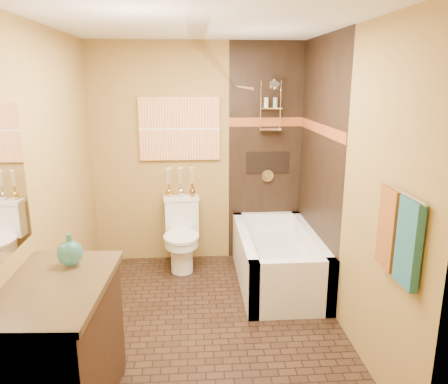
{
  "coord_description": "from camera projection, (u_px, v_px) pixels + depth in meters",
  "views": [
    {
      "loc": [
        -0.07,
        -3.44,
        2.09
      ],
      "look_at": [
        0.21,
        0.4,
        1.09
      ],
      "focal_mm": 35.0,
      "sensor_mm": 36.0,
      "label": 1
    }
  ],
  "objects": [
    {
      "name": "floor",
      "position": [
        203.0,
        323.0,
        3.85
      ],
      "size": [
        3.0,
        3.0,
        0.0
      ],
      "primitive_type": "plane",
      "color": "black",
      "rests_on": "ground"
    },
    {
      "name": "wall_left",
      "position": [
        50.0,
        189.0,
        3.45
      ],
      "size": [
        0.02,
        3.0,
        2.5
      ],
      "primitive_type": "cube",
      "color": "olive",
      "rests_on": "floor"
    },
    {
      "name": "wall_right",
      "position": [
        346.0,
        183.0,
        3.62
      ],
      "size": [
        0.02,
        3.0,
        2.5
      ],
      "primitive_type": "cube",
      "color": "olive",
      "rests_on": "floor"
    },
    {
      "name": "wall_back",
      "position": [
        198.0,
        155.0,
        4.99
      ],
      "size": [
        2.4,
        0.02,
        2.5
      ],
      "primitive_type": "cube",
      "color": "olive",
      "rests_on": "floor"
    },
    {
      "name": "wall_front",
      "position": [
        209.0,
        260.0,
        2.09
      ],
      "size": [
        2.4,
        0.02,
        2.5
      ],
      "primitive_type": "cube",
      "color": "olive",
      "rests_on": "floor"
    },
    {
      "name": "ceiling",
      "position": [
        199.0,
        22.0,
        3.22
      ],
      "size": [
        3.0,
        3.0,
        0.0
      ],
      "primitive_type": "plane",
      "color": "silver",
      "rests_on": "wall_back"
    },
    {
      "name": "alcove_tile_back",
      "position": [
        266.0,
        154.0,
        5.03
      ],
      "size": [
        0.85,
        0.01,
        2.5
      ],
      "primitive_type": "cube",
      "color": "black",
      "rests_on": "wall_back"
    },
    {
      "name": "alcove_tile_right",
      "position": [
        319.0,
        166.0,
        4.35
      ],
      "size": [
        0.01,
        1.5,
        2.5
      ],
      "primitive_type": "cube",
      "color": "black",
      "rests_on": "wall_right"
    },
    {
      "name": "mosaic_band_back",
      "position": [
        267.0,
        122.0,
        4.93
      ],
      "size": [
        0.85,
        0.01,
        0.1
      ],
      "primitive_type": "cube",
      "color": "maroon",
      "rests_on": "alcove_tile_back"
    },
    {
      "name": "mosaic_band_right",
      "position": [
        320.0,
        129.0,
        4.25
      ],
      "size": [
        0.01,
        1.5,
        0.1
      ],
      "primitive_type": "cube",
      "color": "maroon",
      "rests_on": "alcove_tile_right"
    },
    {
      "name": "alcove_niche",
      "position": [
        268.0,
        163.0,
        5.05
      ],
      "size": [
        0.5,
        0.01,
        0.25
      ],
      "primitive_type": "cube",
      "color": "black",
      "rests_on": "alcove_tile_back"
    },
    {
      "name": "shower_fixtures",
      "position": [
        270.0,
        119.0,
        4.82
      ],
      "size": [
        0.24,
        0.33,
        1.16
      ],
      "color": "silver",
      "rests_on": "floor"
    },
    {
      "name": "curtain_rod",
      "position": [
        241.0,
        87.0,
        4.1
      ],
      "size": [
        0.03,
        1.55,
        0.03
      ],
      "primitive_type": "cylinder",
      "rotation": [
        1.57,
        0.0,
        0.0
      ],
      "color": "silver",
      "rests_on": "wall_back"
    },
    {
      "name": "towel_bar",
      "position": [
        401.0,
        192.0,
        2.56
      ],
      "size": [
        0.02,
        0.55,
        0.02
      ],
      "primitive_type": "cylinder",
      "rotation": [
        1.57,
        0.0,
        0.0
      ],
      "color": "silver",
      "rests_on": "wall_right"
    },
    {
      "name": "towel_teal",
      "position": [
        409.0,
        243.0,
        2.5
      ],
      "size": [
        0.05,
        0.22,
        0.52
      ],
      "primitive_type": "cube",
      "color": "#1F5667",
      "rests_on": "towel_bar"
    },
    {
      "name": "towel_rust",
      "position": [
        389.0,
        228.0,
        2.75
      ],
      "size": [
        0.05,
        0.22,
        0.52
      ],
      "primitive_type": "cube",
      "color": "brown",
      "rests_on": "towel_bar"
    },
    {
      "name": "sunset_painting",
      "position": [
        180.0,
        129.0,
        4.87
      ],
      "size": [
        0.9,
        0.04,
        0.7
      ],
      "primitive_type": "cube",
      "color": "orange",
      "rests_on": "wall_back"
    },
    {
      "name": "bathtub",
      "position": [
        277.0,
        263.0,
        4.58
      ],
      "size": [
        0.8,
        1.5,
        0.55
      ],
      "color": "white",
      "rests_on": "floor"
    },
    {
      "name": "toilet",
      "position": [
        182.0,
        234.0,
        4.91
      ],
      "size": [
        0.42,
        0.61,
        0.79
      ],
      "rotation": [
        0.0,
        0.0,
        0.1
      ],
      "color": "white",
      "rests_on": "floor"
    },
    {
      "name": "vanity",
      "position": [
        58.0,
        351.0,
        2.71
      ],
      "size": [
        0.69,
        1.06,
        0.91
      ],
      "rotation": [
        0.0,
        0.0,
        -0.06
      ],
      "color": "black",
      "rests_on": "floor"
    },
    {
      "name": "teal_bottle",
      "position": [
        70.0,
        250.0,
        2.83
      ],
      "size": [
        0.18,
        0.18,
        0.26
      ],
      "primitive_type": null,
      "rotation": [
        0.0,
        0.0,
        -0.09
      ],
      "color": "#257169",
      "rests_on": "vanity"
    },
    {
      "name": "bud_vases",
      "position": [
        181.0,
        181.0,
        4.94
      ],
      "size": [
        0.33,
        0.07,
        0.33
      ],
      "color": "gold",
      "rests_on": "toilet"
    }
  ]
}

